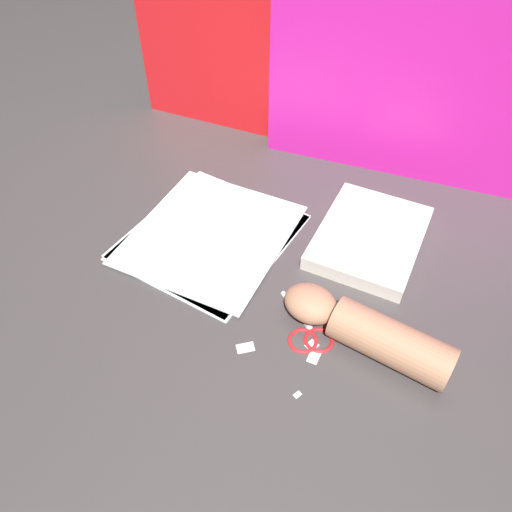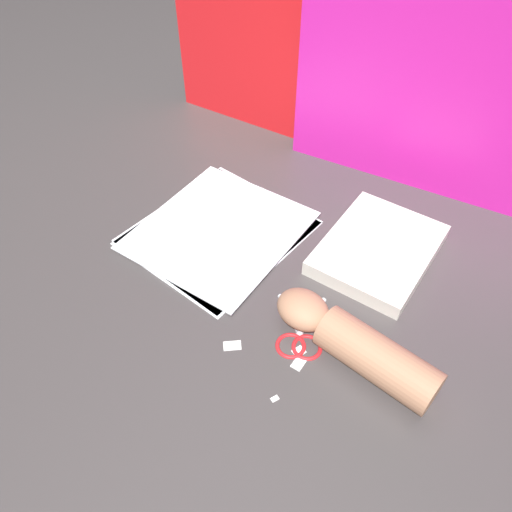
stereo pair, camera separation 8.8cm
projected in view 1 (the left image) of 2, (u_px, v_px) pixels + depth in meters
The scene contains 11 objects.
ground_plane at pixel (245, 262), 0.95m from camera, with size 6.00×6.00×0.00m, color #3D3838.
backdrop_panel_left at pixel (248, 62), 1.14m from camera, with size 0.56×0.05×0.35m.
backdrop_panel_center at pixel (434, 94), 0.99m from camera, with size 0.69×0.10×0.40m.
paper_stack at pixel (210, 235), 1.00m from camera, with size 0.32×0.35×0.01m.
book_closed at pixel (370, 237), 0.98m from camera, with size 0.19×0.25×0.03m.
scissors at pixel (310, 330), 0.84m from camera, with size 0.13×0.14×0.01m.
hand_forearm at pixel (368, 331), 0.80m from camera, with size 0.29×0.10×0.07m.
paper_scrap_near at pixel (312, 345), 0.82m from camera, with size 0.02×0.02×0.00m.
paper_scrap_mid at pixel (245, 348), 0.82m from camera, with size 0.03×0.03×0.00m.
paper_scrap_far at pixel (297, 395), 0.76m from camera, with size 0.01×0.01×0.00m.
paper_scrap_side at pixel (314, 356), 0.81m from camera, with size 0.02×0.03×0.00m.
Camera 1 is at (0.31, -0.57, 0.70)m, focal length 35.00 mm.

